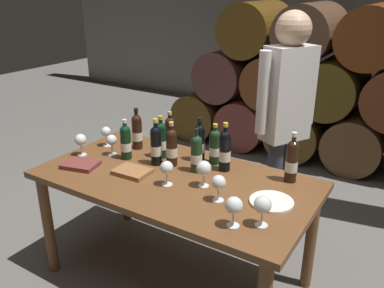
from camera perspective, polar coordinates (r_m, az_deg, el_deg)
ground_plane at (r=2.89m, az=-2.23°, el=-18.32°), size 14.00×14.00×0.00m
cellar_back_wall at (r=6.16m, az=21.11°, el=16.13°), size 10.00×0.24×2.80m
barrel_stack at (r=4.72m, az=15.85°, el=7.42°), size 3.12×0.90×1.69m
dining_table at (r=2.51m, az=-2.45°, el=-6.56°), size 1.70×0.90×0.76m
wine_bottle_0 at (r=2.71m, az=-9.42°, el=0.32°), size 0.07×0.07×0.28m
wine_bottle_1 at (r=2.87m, az=-7.84°, el=1.81°), size 0.07×0.07×0.30m
wine_bottle_2 at (r=2.49m, az=0.63°, el=-1.31°), size 0.07×0.07×0.28m
wine_bottle_3 at (r=2.84m, az=-3.15°, el=1.58°), size 0.07×0.07×0.28m
wine_bottle_4 at (r=2.57m, az=-2.91°, el=-0.41°), size 0.07×0.07×0.30m
wine_bottle_5 at (r=2.70m, az=-4.42°, el=0.62°), size 0.07×0.07×0.30m
wine_bottle_6 at (r=2.43m, az=14.03°, el=-2.31°), size 0.07×0.07×0.31m
wine_bottle_7 at (r=2.61m, az=3.27°, el=-0.33°), size 0.07×0.07×0.27m
wine_bottle_8 at (r=2.51m, az=4.71°, el=-0.89°), size 0.07×0.07×0.32m
wine_bottle_9 at (r=2.60m, az=-5.14°, el=-0.15°), size 0.07×0.07×0.31m
wine_bottle_10 at (r=2.64m, az=1.00°, el=0.24°), size 0.07×0.07×0.30m
wine_glass_0 at (r=1.95m, az=5.97°, el=-8.79°), size 0.09×0.09×0.16m
wine_glass_1 at (r=2.79m, az=-11.40°, el=0.45°), size 0.07×0.07×0.15m
wine_glass_2 at (r=1.97m, az=10.03°, el=-8.62°), size 0.09×0.09×0.16m
wine_glass_3 at (r=2.16m, az=3.80°, el=-5.56°), size 0.08×0.08×0.15m
wine_glass_4 at (r=2.84m, az=-15.60°, el=0.51°), size 0.08×0.08×0.15m
wine_glass_5 at (r=2.96m, az=-12.15°, el=1.63°), size 0.07×0.07×0.15m
wine_glass_6 at (r=2.31m, az=1.70°, el=-3.54°), size 0.09×0.09×0.16m
wine_glass_7 at (r=2.33m, az=-3.63°, el=-3.48°), size 0.08×0.08×0.15m
tasting_notebook at (r=2.69m, az=-15.60°, el=-2.86°), size 0.25×0.21×0.03m
leather_ledger at (r=2.53m, az=-8.52°, el=-3.92°), size 0.23×0.17×0.03m
serving_plate at (r=2.23m, az=11.25°, el=-8.06°), size 0.24×0.24×0.01m
sommelier_presenting at (r=2.82m, az=13.21°, el=4.38°), size 0.31×0.44×1.72m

